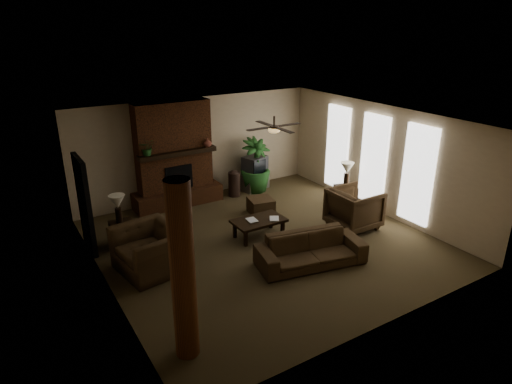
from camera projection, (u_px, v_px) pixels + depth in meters
room_shell at (266, 185)px, 9.67m from camera, size 7.00×7.00×7.00m
fireplace at (175, 163)px, 11.92m from camera, size 2.40×0.70×2.80m
windows at (374, 160)px, 11.54m from camera, size 0.08×3.65×2.35m
log_column at (183, 273)px, 6.32m from camera, size 0.36×0.36×2.80m
doorway at (85, 205)px, 9.54m from camera, size 0.10×1.00×2.10m
ceiling_fan at (274, 129)px, 9.70m from camera, size 1.35×1.35×0.37m
sofa at (311, 245)px, 9.14m from camera, size 2.31×1.09×0.87m
armchair_left at (149, 243)px, 8.89m from camera, size 1.07×1.47×1.18m
armchair_right at (354, 207)px, 10.73m from camera, size 0.99×1.05×1.08m
coffee_table at (259, 222)px, 10.33m from camera, size 1.20×0.70×0.43m
ottoman at (261, 206)px, 11.65m from camera, size 0.71×0.71×0.40m
tv_stand at (254, 181)px, 13.31m from camera, size 0.95×0.70×0.50m
tv at (255, 165)px, 13.07m from camera, size 0.77×0.70×0.52m
floor_vase at (234, 181)px, 12.73m from camera, size 0.34×0.34×0.77m
floor_plant at (255, 176)px, 13.10m from camera, size 1.12×1.70×0.88m
side_table_left at (123, 234)px, 9.97m from camera, size 0.52×0.52×0.55m
lamp_left at (117, 204)px, 9.71m from camera, size 0.41×0.41×0.65m
side_table_right at (345, 196)px, 12.11m from camera, size 0.62×0.62×0.55m
lamp_right at (347, 170)px, 11.91m from camera, size 0.42×0.42×0.65m
mantel_plant at (147, 149)px, 11.13m from camera, size 0.49×0.52×0.33m
mantel_vase at (208, 143)px, 11.92m from camera, size 0.25×0.26×0.22m
book_a at (248, 216)px, 10.16m from camera, size 0.22×0.05×0.29m
book_b at (270, 213)px, 10.28m from camera, size 0.19×0.13×0.29m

